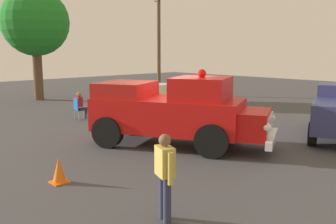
{
  "coord_description": "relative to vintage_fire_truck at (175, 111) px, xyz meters",
  "views": [
    {
      "loc": [
        9.01,
        9.27,
        3.18
      ],
      "look_at": [
        0.44,
        0.38,
        1.14
      ],
      "focal_mm": 39.96,
      "sensor_mm": 36.0,
      "label": 1
    }
  ],
  "objects": [
    {
      "name": "spectator_standing",
      "position": [
        4.11,
        3.86,
        -0.23
      ],
      "size": [
        0.4,
        0.63,
        1.68
      ],
      "color": "#2D334C",
      "rests_on": "ground"
    },
    {
      "name": "traffic_cone",
      "position": [
        4.55,
        0.6,
        -0.89
      ],
      "size": [
        0.4,
        0.4,
        0.64
      ],
      "color": "orange",
      "rests_on": "ground"
    },
    {
      "name": "classic_hot_rod",
      "position": [
        -4.05,
        -6.22,
        -0.45
      ],
      "size": [
        2.89,
        4.69,
        1.46
      ],
      "color": "black",
      "rests_on": "ground"
    },
    {
      "name": "spectator_seated",
      "position": [
        -0.27,
        -6.38,
        -0.5
      ],
      "size": [
        0.58,
        0.44,
        1.29
      ],
      "color": "#383842",
      "rests_on": "ground"
    },
    {
      "name": "utility_pole",
      "position": [
        -9.57,
        -11.2,
        2.58
      ],
      "size": [
        0.82,
        1.6,
        7.27
      ],
      "color": "brown",
      "rests_on": "ground"
    },
    {
      "name": "lawn_chair_spare",
      "position": [
        -7.63,
        -6.92,
        -0.61
      ],
      "size": [
        0.6,
        0.6,
        1.02
      ],
      "color": "#B7BABF",
      "rests_on": "ground"
    },
    {
      "name": "ground_plane",
      "position": [
        -0.34,
        -0.59,
        -1.2
      ],
      "size": [
        60.0,
        60.0,
        0.0
      ],
      "primitive_type": "plane",
      "color": "#424244"
    },
    {
      "name": "oak_tree_left",
      "position": [
        -2.03,
        -14.49,
        3.69
      ],
      "size": [
        4.25,
        4.25,
        7.06
      ],
      "color": "brown",
      "rests_on": "ground"
    },
    {
      "name": "lawn_chair_by_car",
      "position": [
        -7.03,
        -5.54,
        -0.61
      ],
      "size": [
        0.62,
        0.62,
        1.02
      ],
      "color": "#B7BABF",
      "rests_on": "ground"
    },
    {
      "name": "lawn_chair_near_truck",
      "position": [
        -0.14,
        -6.4,
        -0.61
      ],
      "size": [
        0.56,
        0.57,
        1.02
      ],
      "color": "#B7BABF",
      "rests_on": "ground"
    },
    {
      "name": "vintage_fire_truck",
      "position": [
        0.0,
        0.0,
        0.0
      ],
      "size": [
        4.59,
        6.3,
        2.59
      ],
      "color": "black",
      "rests_on": "ground"
    }
  ]
}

